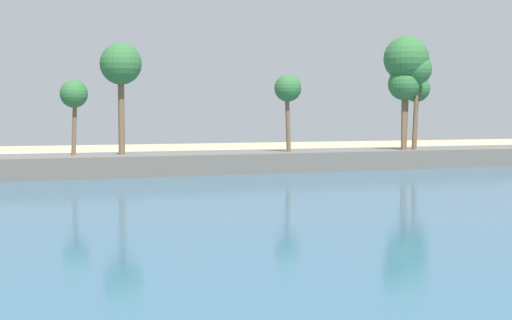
{
  "coord_description": "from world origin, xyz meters",
  "views": [
    {
      "loc": [
        -4.39,
        0.55,
        5.16
      ],
      "look_at": [
        1.34,
        14.9,
        4.22
      ],
      "focal_mm": 51.96,
      "sensor_mm": 36.0,
      "label": 1
    }
  ],
  "objects": [
    {
      "name": "palm_headland",
      "position": [
        1.25,
        62.96,
        3.55
      ],
      "size": [
        99.91,
        6.37,
        13.2
      ],
      "color": "#605B54",
      "rests_on": "ground"
    },
    {
      "name": "sea",
      "position": [
        0.0,
        55.21,
        0.03
      ],
      "size": [
        220.0,
        95.35,
        0.06
      ],
      "primitive_type": "cube",
      "color": "#33607F",
      "rests_on": "ground"
    }
  ]
}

